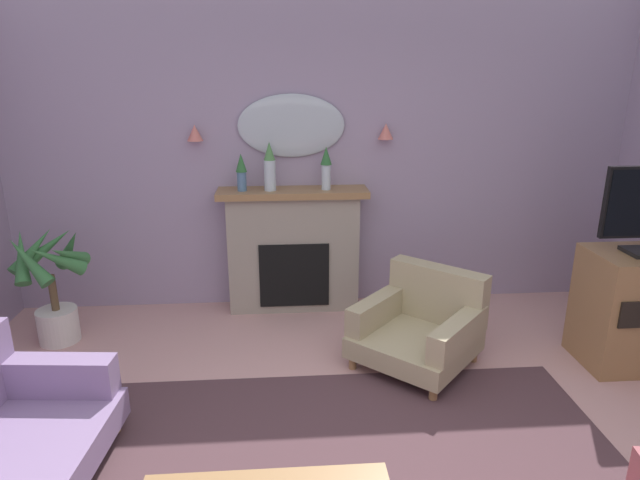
{
  "coord_description": "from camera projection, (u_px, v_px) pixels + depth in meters",
  "views": [
    {
      "loc": [
        -0.39,
        -2.16,
        2.2
      ],
      "look_at": [
        -0.1,
        1.63,
        1.0
      ],
      "focal_mm": 30.55,
      "sensor_mm": 36.0,
      "label": 1
    }
  ],
  "objects": [
    {
      "name": "mantel_vase_centre",
      "position": [
        270.0,
        167.0,
        4.8
      ],
      "size": [
        0.1,
        0.1,
        0.43
      ],
      "color": "silver",
      "rests_on": "fireplace"
    },
    {
      "name": "wall_mirror",
      "position": [
        291.0,
        126.0,
        4.87
      ],
      "size": [
        0.96,
        0.06,
        0.56
      ],
      "primitive_type": "ellipsoid",
      "color": "#B2BCC6"
    },
    {
      "name": "wall_back",
      "position": [
        321.0,
        149.0,
        5.03
      ],
      "size": [
        6.74,
        0.1,
        2.98
      ],
      "primitive_type": "cube",
      "color": "#9E8CA8",
      "rests_on": "ground"
    },
    {
      "name": "tv_cabinet",
      "position": [
        638.0,
        308.0,
        4.15
      ],
      "size": [
        0.8,
        0.57,
        0.9
      ],
      "color": "olive",
      "rests_on": "ground"
    },
    {
      "name": "mantel_vase_left",
      "position": [
        326.0,
        166.0,
        4.83
      ],
      "size": [
        0.1,
        0.1,
        0.39
      ],
      "color": "silver",
      "rests_on": "fireplace"
    },
    {
      "name": "wall_sconce_right",
      "position": [
        386.0,
        131.0,
        4.9
      ],
      "size": [
        0.14,
        0.14,
        0.14
      ],
      "primitive_type": "cone",
      "color": "#D17066"
    },
    {
      "name": "fireplace",
      "position": [
        294.0,
        251.0,
        5.08
      ],
      "size": [
        1.36,
        0.36,
        1.16
      ],
      "color": "gray",
      "rests_on": "ground"
    },
    {
      "name": "armchair_by_coffee_table",
      "position": [
        422.0,
        325.0,
        4.21
      ],
      "size": [
        1.14,
        1.15,
        0.71
      ],
      "color": "tan",
      "rests_on": "ground"
    },
    {
      "name": "mantel_vase_right",
      "position": [
        241.0,
        171.0,
        4.79
      ],
      "size": [
        0.1,
        0.1,
        0.33
      ],
      "color": "#4C7093",
      "rests_on": "fireplace"
    },
    {
      "name": "wall_sconce_left",
      "position": [
        195.0,
        133.0,
        4.78
      ],
      "size": [
        0.14,
        0.14,
        0.14
      ],
      "primitive_type": "cone",
      "color": "#D17066"
    },
    {
      "name": "potted_plant_tall_palm",
      "position": [
        51.0,
        282.0,
        4.45
      ],
      "size": [
        0.66,
        0.65,
        0.99
      ],
      "color": "silver",
      "rests_on": "ground"
    }
  ]
}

